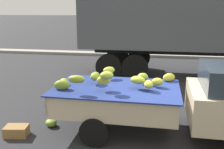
# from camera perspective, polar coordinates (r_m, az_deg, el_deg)

# --- Properties ---
(ground) EXTENTS (220.00, 220.00, 0.00)m
(ground) POSITION_cam_1_polar(r_m,az_deg,el_deg) (6.55, 8.58, -12.12)
(ground) COLOR #28282B
(curb_strip) EXTENTS (80.00, 0.80, 0.16)m
(curb_strip) POSITION_cam_1_polar(r_m,az_deg,el_deg) (16.44, 9.77, 4.14)
(curb_strip) COLOR gray
(curb_strip) RESTS_ON ground
(pickup_truck) EXTENTS (5.21, 1.95, 1.70)m
(pickup_truck) POSITION_cam_1_polar(r_m,az_deg,el_deg) (6.25, 20.07, -5.38)
(pickup_truck) COLOR #CCB793
(pickup_truck) RESTS_ON ground
(semi_trailer) EXTENTS (12.01, 2.71, 3.95)m
(semi_trailer) POSITION_cam_1_polar(r_m,az_deg,el_deg) (11.93, 23.26, 11.40)
(semi_trailer) COLOR #4C5156
(semi_trailer) RESTS_ON ground
(fallen_banana_bunch_near_tailgate) EXTENTS (0.42, 0.40, 0.18)m
(fallen_banana_bunch_near_tailgate) POSITION_cam_1_polar(r_m,az_deg,el_deg) (6.87, -13.13, -10.20)
(fallen_banana_bunch_near_tailgate) COLOR olive
(fallen_banana_bunch_near_tailgate) RESTS_ON ground
(produce_crate) EXTENTS (0.57, 0.44, 0.24)m
(produce_crate) POSITION_cam_1_polar(r_m,az_deg,el_deg) (6.61, -20.10, -11.48)
(produce_crate) COLOR olive
(produce_crate) RESTS_ON ground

